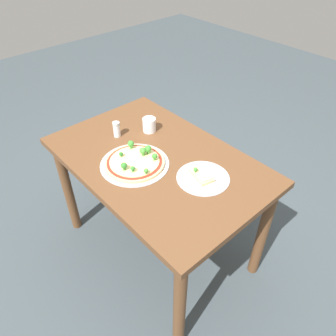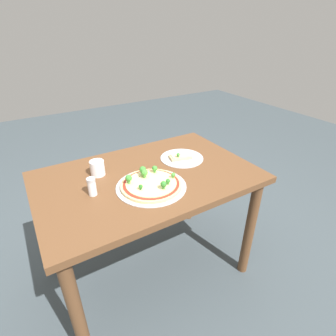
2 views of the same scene
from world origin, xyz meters
name	(u,v)px [view 1 (image 1 of 2)]	position (x,y,z in m)	size (l,w,h in m)	color
ground_plane	(159,246)	(0.00, 0.00, 0.00)	(8.00, 8.00, 0.00)	#3D474C
dining_table	(157,174)	(0.00, 0.00, 0.64)	(1.17, 0.76, 0.75)	brown
pizza_tray_whole	(135,162)	(0.04, 0.11, 0.76)	(0.36, 0.36, 0.07)	#B7B7BC
pizza_tray_slice	(202,177)	(-0.26, -0.07, 0.75)	(0.26, 0.26, 0.05)	#B7B7BC
drinking_cup	(149,125)	(0.23, -0.14, 0.79)	(0.08, 0.08, 0.08)	white
condiment_shaker	(117,129)	(0.31, 0.03, 0.79)	(0.04, 0.04, 0.09)	silver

